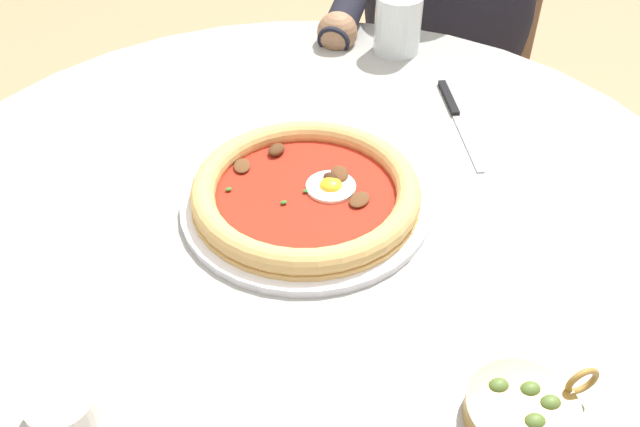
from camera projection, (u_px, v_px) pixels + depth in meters
The scene contains 8 objects.
dining_table at pixel (308, 300), 0.94m from camera, with size 1.06×1.06×0.75m.
pizza_on_plate at pixel (307, 194), 0.81m from camera, with size 0.31×0.31×0.04m.
water_glass at pixel (398, 28), 1.11m from camera, with size 0.08×0.08×0.10m.
steak_knife at pixel (454, 110), 0.98m from camera, with size 0.06×0.23×0.01m.
ramekin_capers at pixel (63, 407), 0.59m from camera, with size 0.06×0.06×0.03m.
olive_pan at pixel (523, 411), 0.59m from camera, with size 0.13×0.10×0.05m.
diner_person at pixel (434, 96), 1.50m from camera, with size 0.55×0.43×1.14m.
cafe_chair_diner at pixel (450, 62), 1.58m from camera, with size 0.54×0.54×0.84m.
Camera 1 is at (-0.17, -0.61, 1.28)m, focal length 37.43 mm.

